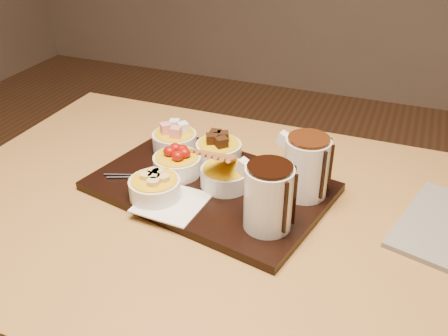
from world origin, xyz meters
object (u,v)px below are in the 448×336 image
at_px(serving_board, 210,187).
at_px(pitcher_milk_chocolate, 306,168).
at_px(pitcher_dark_chocolate, 268,198).
at_px(bowl_strawberries, 177,165).
at_px(dining_table, 230,249).

distance_m(serving_board, pitcher_milk_chocolate, 0.20).
xyz_separation_m(pitcher_dark_chocolate, pitcher_milk_chocolate, (0.04, 0.13, 0.00)).
xyz_separation_m(bowl_strawberries, pitcher_milk_chocolate, (0.26, 0.02, 0.04)).
bearing_deg(pitcher_dark_chocolate, serving_board, 160.02).
distance_m(pitcher_dark_chocolate, pitcher_milk_chocolate, 0.13).
xyz_separation_m(dining_table, pitcher_milk_chocolate, (0.12, 0.08, 0.18)).
height_order(serving_board, pitcher_dark_chocolate, pitcher_dark_chocolate).
height_order(dining_table, bowl_strawberries, bowl_strawberries).
relative_size(bowl_strawberries, pitcher_dark_chocolate, 0.85).
bearing_deg(pitcher_milk_chocolate, bowl_strawberries, -163.61).
bearing_deg(pitcher_milk_chocolate, dining_table, -134.81).
xyz_separation_m(dining_table, pitcher_dark_chocolate, (0.09, -0.04, 0.18)).
bearing_deg(pitcher_dark_chocolate, dining_table, 165.02).
bearing_deg(bowl_strawberries, pitcher_dark_chocolate, -24.31).
height_order(dining_table, pitcher_dark_chocolate, pitcher_dark_chocolate).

